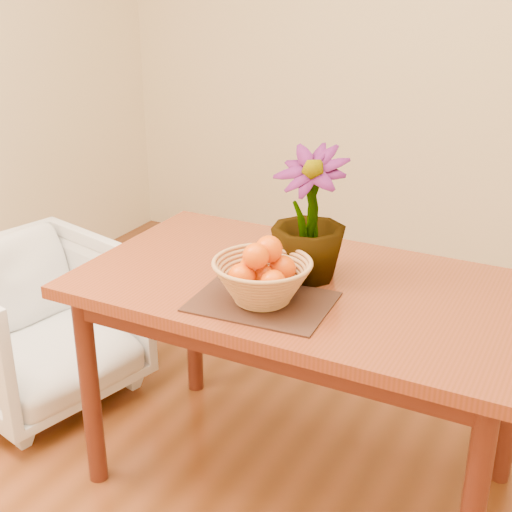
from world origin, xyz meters
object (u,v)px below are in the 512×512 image
at_px(table, 304,307).
at_px(wicker_basket, 262,283).
at_px(armchair, 37,318).
at_px(potted_plant, 309,215).

height_order(table, wicker_basket, wicker_basket).
xyz_separation_m(table, wicker_basket, (-0.05, -0.19, 0.15)).
relative_size(wicker_basket, armchair, 0.42).
height_order(table, potted_plant, potted_plant).
bearing_deg(potted_plant, armchair, -173.26).
xyz_separation_m(table, potted_plant, (-0.01, 0.04, 0.29)).
bearing_deg(table, armchair, 179.75).
bearing_deg(armchair, table, -76.26).
distance_m(potted_plant, armchair, 1.30).
height_order(potted_plant, armchair, potted_plant).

